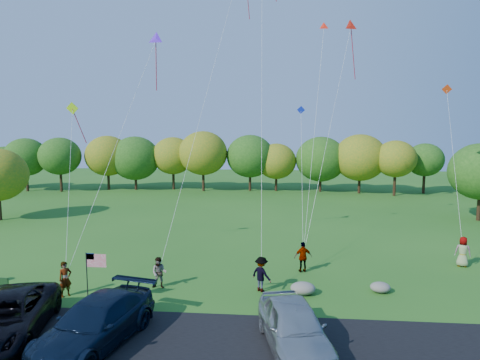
# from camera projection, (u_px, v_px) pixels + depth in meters

# --- Properties ---
(ground) EXTENTS (140.00, 140.00, 0.00)m
(ground) POSITION_uv_depth(u_px,v_px,m) (182.00, 305.00, 21.57)
(ground) COLOR #285F1B
(ground) RESTS_ON ground
(asphalt_lane) EXTENTS (44.00, 6.00, 0.06)m
(asphalt_lane) POSITION_uv_depth(u_px,v_px,m) (160.00, 344.00, 17.62)
(asphalt_lane) COLOR black
(asphalt_lane) RESTS_ON ground
(treeline) EXTENTS (74.91, 27.48, 8.58)m
(treeline) POSITION_uv_depth(u_px,v_px,m) (252.00, 158.00, 56.46)
(treeline) COLOR #362513
(treeline) RESTS_ON ground
(minivan_dark) EXTENTS (4.55, 7.23, 1.86)m
(minivan_dark) POSITION_uv_depth(u_px,v_px,m) (5.00, 317.00, 17.92)
(minivan_dark) COLOR black
(minivan_dark) RESTS_ON asphalt_lane
(minivan_navy) EXTENTS (3.95, 6.82, 1.86)m
(minivan_navy) POSITION_uv_depth(u_px,v_px,m) (95.00, 323.00, 17.38)
(minivan_navy) COLOR black
(minivan_navy) RESTS_ON asphalt_lane
(minivan_silver) EXTENTS (3.44, 5.96, 1.91)m
(minivan_silver) POSITION_uv_depth(u_px,v_px,m) (294.00, 326.00, 17.06)
(minivan_silver) COLOR #9FA5AA
(minivan_silver) RESTS_ON asphalt_lane
(flyer_a) EXTENTS (0.78, 0.82, 1.88)m
(flyer_a) POSITION_uv_depth(u_px,v_px,m) (65.00, 279.00, 22.57)
(flyer_a) COLOR #4C4C59
(flyer_a) RESTS_ON ground
(flyer_b) EXTENTS (0.85, 0.67, 1.75)m
(flyer_b) POSITION_uv_depth(u_px,v_px,m) (159.00, 273.00, 23.75)
(flyer_b) COLOR #4C4C59
(flyer_b) RESTS_ON ground
(flyer_c) EXTENTS (1.42, 1.31, 1.92)m
(flyer_c) POSITION_uv_depth(u_px,v_px,m) (261.00, 274.00, 23.28)
(flyer_c) COLOR #4C4C59
(flyer_c) RESTS_ON ground
(flyer_d) EXTENTS (1.19, 0.71, 1.90)m
(flyer_d) POSITION_uv_depth(u_px,v_px,m) (303.00, 257.00, 26.40)
(flyer_d) COLOR #4C4C59
(flyer_d) RESTS_ON ground
(flyer_e) EXTENTS (1.11, 0.92, 1.95)m
(flyer_e) POSITION_uv_depth(u_px,v_px,m) (463.00, 252.00, 27.44)
(flyer_e) COLOR #4C4C59
(flyer_e) RESTS_ON ground
(flag_assembly) EXTENTS (1.03, 0.67, 2.80)m
(flag_assembly) POSITION_uv_depth(u_px,v_px,m) (93.00, 266.00, 21.01)
(flag_assembly) COLOR black
(flag_assembly) RESTS_ON ground
(boulder_near) EXTENTS (1.34, 1.05, 0.67)m
(boulder_near) POSITION_uv_depth(u_px,v_px,m) (303.00, 288.00, 22.90)
(boulder_near) COLOR gray
(boulder_near) RESTS_ON ground
(boulder_far) EXTENTS (1.08, 0.90, 0.56)m
(boulder_far) POSITION_uv_depth(u_px,v_px,m) (380.00, 287.00, 23.18)
(boulder_far) COLOR gray
(boulder_far) RESTS_ON ground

